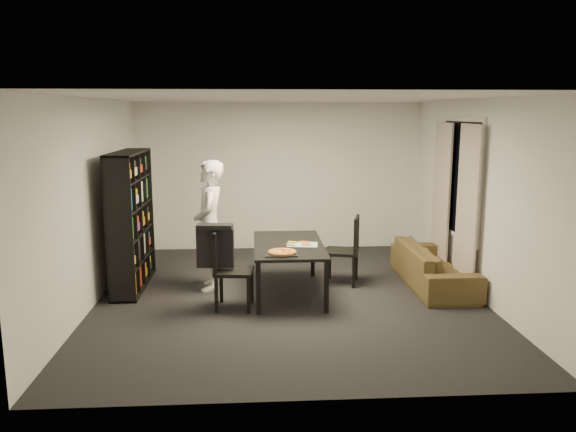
{
  "coord_description": "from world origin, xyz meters",
  "views": [
    {
      "loc": [
        -0.47,
        -7.15,
        2.43
      ],
      "look_at": [
        0.0,
        0.25,
        1.05
      ],
      "focal_mm": 35.0,
      "sensor_mm": 36.0,
      "label": 1
    }
  ],
  "objects": [
    {
      "name": "curtain_left",
      "position": [
        2.4,
        0.08,
        1.15
      ],
      "size": [
        0.03,
        0.7,
        2.25
      ],
      "primitive_type": "cube",
      "color": "#BFB1A3",
      "rests_on": "room"
    },
    {
      "name": "draped_jacket",
      "position": [
        -0.94,
        -0.35,
        0.82
      ],
      "size": [
        0.47,
        0.24,
        0.55
      ],
      "rotation": [
        0.0,
        0.0,
        1.47
      ],
      "color": "black",
      "rests_on": "chair_left"
    },
    {
      "name": "chair_left",
      "position": [
        -0.8,
        -0.37,
        0.57
      ],
      "size": [
        0.51,
        0.51,
        0.99
      ],
      "rotation": [
        0.0,
        0.0,
        1.47
      ],
      "color": "black",
      "rests_on": "room"
    },
    {
      "name": "pepperoni_pizza",
      "position": [
        -0.11,
        -0.4,
        0.72
      ],
      "size": [
        0.35,
        0.35,
        0.03
      ],
      "rotation": [
        0.0,
        0.0,
        -0.16
      ],
      "color": "#9C642D",
      "rests_on": "dining_table"
    },
    {
      "name": "dining_table",
      "position": [
        0.0,
        0.15,
        0.63
      ],
      "size": [
        0.92,
        1.66,
        0.69
      ],
      "color": "black",
      "rests_on": "room"
    },
    {
      "name": "kitchen_towel",
      "position": [
        0.18,
        0.07,
        0.69
      ],
      "size": [
        0.44,
        0.35,
        0.01
      ],
      "primitive_type": "cube",
      "rotation": [
        0.0,
        0.0,
        -0.13
      ],
      "color": "silver",
      "rests_on": "dining_table"
    },
    {
      "name": "chair_right",
      "position": [
        0.88,
        0.53,
        0.56
      ],
      "size": [
        0.56,
        0.56,
        0.98
      ],
      "rotation": [
        0.0,
        0.0,
        -1.83
      ],
      "color": "black",
      "rests_on": "room"
    },
    {
      "name": "window_pane",
      "position": [
        2.48,
        0.6,
        1.5
      ],
      "size": [
        0.02,
        1.4,
        1.6
      ],
      "primitive_type": "cube",
      "color": "black",
      "rests_on": "room"
    },
    {
      "name": "curtain_right",
      "position": [
        2.4,
        1.12,
        1.15
      ],
      "size": [
        0.03,
        0.7,
        2.25
      ],
      "primitive_type": "cube",
      "color": "#BFB1A3",
      "rests_on": "room"
    },
    {
      "name": "window_frame",
      "position": [
        2.48,
        0.6,
        1.5
      ],
      "size": [
        0.03,
        1.52,
        1.72
      ],
      "primitive_type": "cube",
      "color": "white",
      "rests_on": "room"
    },
    {
      "name": "room",
      "position": [
        0.0,
        0.0,
        1.3
      ],
      "size": [
        5.01,
        5.51,
        2.61
      ],
      "color": "black",
      "rests_on": "ground"
    },
    {
      "name": "baking_tray",
      "position": [
        -0.13,
        -0.4,
        0.7
      ],
      "size": [
        0.4,
        0.33,
        0.01
      ],
      "primitive_type": "cube",
      "rotation": [
        0.0,
        0.0,
        0.01
      ],
      "color": "black",
      "rests_on": "dining_table"
    },
    {
      "name": "pizza_slices",
      "position": [
        0.14,
        0.1,
        0.71
      ],
      "size": [
        0.44,
        0.39,
        0.01
      ],
      "primitive_type": null,
      "rotation": [
        0.0,
        0.0,
        -0.26
      ],
      "color": "#DB8F44",
      "rests_on": "dining_table"
    },
    {
      "name": "person",
      "position": [
        -1.06,
        0.43,
        0.9
      ],
      "size": [
        0.45,
        0.67,
        1.79
      ],
      "primitive_type": "imported",
      "rotation": [
        0.0,
        0.0,
        -1.54
      ],
      "color": "silver",
      "rests_on": "room"
    },
    {
      "name": "bookshelf",
      "position": [
        -2.16,
        0.6,
        0.95
      ],
      "size": [
        0.35,
        1.5,
        1.9
      ],
      "primitive_type": "cube",
      "color": "black",
      "rests_on": "room"
    },
    {
      "name": "sofa",
      "position": [
        2.08,
        0.38,
        0.28
      ],
      "size": [
        0.76,
        1.94,
        0.57
      ],
      "primitive_type": "imported",
      "rotation": [
        0.0,
        0.0,
        1.57
      ],
      "color": "#463D1C",
      "rests_on": "room"
    }
  ]
}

